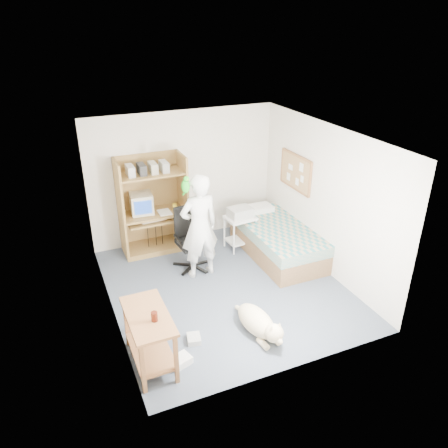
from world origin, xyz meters
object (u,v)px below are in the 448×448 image
office_chair (191,247)px  person (199,227)px  bed (277,240)px  side_desk (149,332)px  dog (259,323)px  computer_hutch (153,208)px  printer_cart (240,227)px

office_chair → person: size_ratio=0.60×
bed → side_desk: (-2.85, -1.82, 0.21)m
side_desk → bed: bearing=32.5°
person → dog: size_ratio=1.61×
computer_hutch → person: 1.29m
printer_cart → office_chair: bearing=-171.0°
computer_hutch → printer_cart: computer_hutch is taller
dog → printer_cart: printer_cart is taller
dog → computer_hutch: bearing=95.6°
person → dog: (0.20, -1.78, -0.72)m
office_chair → computer_hutch: bearing=110.0°
person → printer_cart: bearing=-155.0°
bed → dog: size_ratio=1.81×
computer_hutch → bed: size_ratio=0.89×
person → printer_cart: person is taller
computer_hutch → office_chair: (0.41, -0.89, -0.43)m
side_desk → printer_cart: side_desk is taller
dog → printer_cart: bearing=63.9°
dog → printer_cart: size_ratio=1.74×
printer_cart → dog: bearing=-114.5°
side_desk → dog: (1.51, -0.04, -0.31)m
office_chair → dog: size_ratio=0.97×
bed → person: person is taller
side_desk → office_chair: office_chair is taller
computer_hutch → person: (0.47, -1.20, 0.08)m
bed → office_chair: bearing=171.7°
computer_hutch → dog: 3.12m
side_desk → person: person is taller
computer_hutch → printer_cart: 1.65m
printer_cart → side_desk: bearing=-140.5°
office_chair → dog: bearing=-87.9°
computer_hutch → dog: bearing=-77.4°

